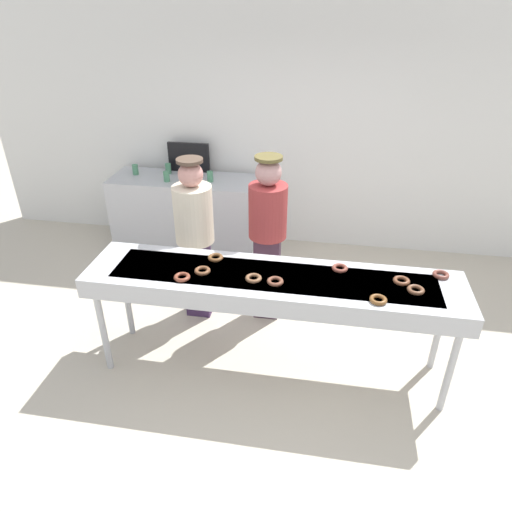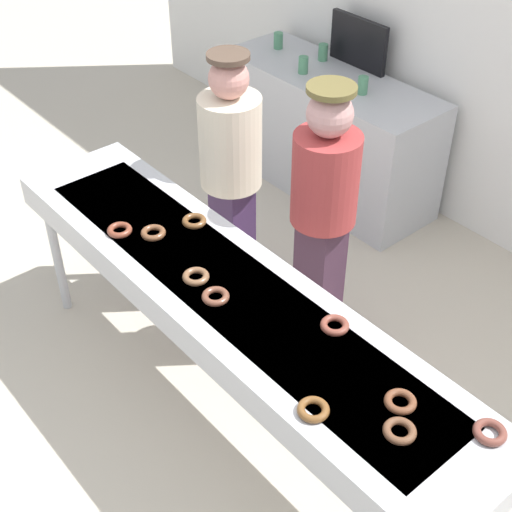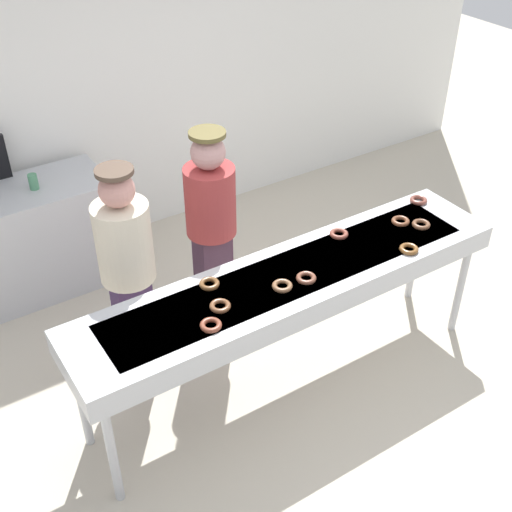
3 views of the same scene
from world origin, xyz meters
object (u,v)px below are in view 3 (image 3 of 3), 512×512
Objects in this scene: chocolate_donut_1 at (209,284)px; chocolate_donut_8 at (282,286)px; chocolate_donut_2 at (419,200)px; chocolate_donut_9 at (400,221)px; chocolate_donut_6 at (409,249)px; fryer_conveyor at (292,284)px; chocolate_donut_4 at (339,234)px; chocolate_donut_7 at (421,224)px; chocolate_donut_5 at (220,306)px; worker_baker at (211,224)px; chocolate_donut_0 at (306,278)px; paper_cup_0 at (33,182)px; chocolate_donut_3 at (211,325)px; worker_assistant at (127,263)px; prep_counter at (2,249)px.

chocolate_donut_8 is at bearing -35.46° from chocolate_donut_1.
chocolate_donut_9 is at bearing -155.47° from chocolate_donut_2.
chocolate_donut_6 is 1.00× the size of chocolate_donut_9.
chocolate_donut_1 and chocolate_donut_2 have the same top height.
fryer_conveyor is 0.56m from chocolate_donut_4.
chocolate_donut_8 reaches higher than fryer_conveyor.
chocolate_donut_1 and chocolate_donut_7 have the same top height.
chocolate_donut_2 is at bearing 40.43° from chocolate_donut_6.
chocolate_donut_2 is 1.86m from chocolate_donut_5.
chocolate_donut_4 is at bearing 21.97° from chocolate_donut_8.
worker_baker reaches higher than chocolate_donut_9.
chocolate_donut_5 is at bearing 172.78° from chocolate_donut_6.
chocolate_donut_7 is (1.04, 0.06, 0.00)m from chocolate_donut_0.
chocolate_donut_5 reaches higher than fryer_conveyor.
paper_cup_0 reaches higher than chocolate_donut_9.
chocolate_donut_0 is 0.17m from chocolate_donut_8.
chocolate_donut_0 is 0.72m from chocolate_donut_3.
chocolate_donut_8 is 1.03× the size of paper_cup_0.
chocolate_donut_4 is (0.52, 0.18, 0.10)m from fryer_conveyor.
chocolate_donut_0 is at bearing 4.89° from chocolate_donut_3.
worker_assistant is 13.21× the size of paper_cup_0.
chocolate_donut_5 is at bearing -175.32° from fryer_conveyor.
chocolate_donut_0 is 2.60m from prep_counter.
chocolate_donut_5 is 0.08× the size of worker_assistant.
worker_baker reaches higher than chocolate_donut_3.
chocolate_donut_1 is at bearing 172.22° from chocolate_donut_7.
chocolate_donut_4 is 1.09m from chocolate_donut_5.
chocolate_donut_9 is (0.95, 0.17, 0.00)m from chocolate_donut_0.
chocolate_donut_5 reaches higher than prep_counter.
chocolate_donut_4 is 0.60m from chocolate_donut_7.
chocolate_donut_1 is at bearing 175.93° from chocolate_donut_9.
chocolate_donut_9 is (1.48, -0.11, 0.00)m from chocolate_donut_1.
worker_baker is 0.93× the size of prep_counter.
chocolate_donut_6 is 1.85m from worker_assistant.
paper_cup_0 is at bearing 135.88° from chocolate_donut_7.
worker_assistant reaches higher than chocolate_donut_2.
chocolate_donut_2 is 0.78m from chocolate_donut_4.
paper_cup_0 is at bearing 130.31° from chocolate_donut_4.
fryer_conveyor is 0.56m from chocolate_donut_5.
chocolate_donut_9 is at bearing 7.92° from chocolate_donut_3.
chocolate_donut_8 and chocolate_donut_9 have the same top height.
chocolate_donut_1 is at bearing 163.23° from chocolate_donut_6.
chocolate_donut_8 is at bearing -168.26° from chocolate_donut_2.
chocolate_donut_4 reaches higher than prep_counter.
paper_cup_0 is (-0.34, 2.15, 0.02)m from chocolate_donut_3.
chocolate_donut_6 and chocolate_donut_7 have the same top height.
paper_cup_0 is at bearing 98.92° from chocolate_donut_3.
worker_baker reaches higher than chocolate_donut_0.
fryer_conveyor is 23.40× the size of chocolate_donut_6.
chocolate_donut_7 is 2.03m from worker_assistant.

